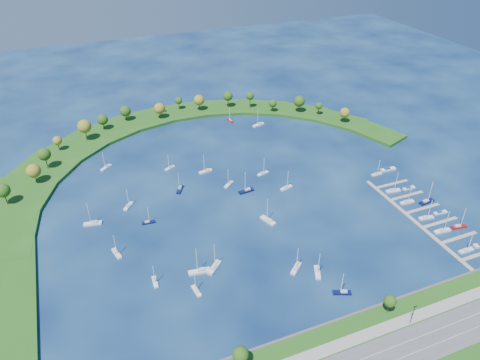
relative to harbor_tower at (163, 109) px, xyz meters
name	(u,v)px	position (x,y,z in m)	size (l,w,h in m)	color
ground	(235,192)	(12.99, -120.94, -4.39)	(700.00, 700.00, 0.00)	#07153F
breakwater	(139,166)	(-33.33, -72.22, -3.40)	(286.74, 247.64, 2.00)	#225316
breakwater_trees	(164,120)	(-6.73, -33.27, 6.33)	(237.41, 95.02, 15.27)	#382314
harbor_tower	(163,109)	(0.00, 0.00, 0.00)	(2.60, 2.60, 4.67)	gray
dock_system	(425,217)	(98.29, -181.94, -4.04)	(24.28, 82.00, 1.60)	gray
moored_boat_0	(342,292)	(27.55, -210.97, -3.49)	(8.24, 5.18, 11.76)	#0A0F3E
moored_boat_1	(199,271)	(-26.17, -175.59, -3.39)	(10.29, 3.97, 14.74)	silver
moored_boat_2	(170,167)	(-15.88, -81.32, -3.53)	(7.17, 4.91, 10.33)	silver
moored_boat_3	(206,171)	(3.77, -93.71, -3.47)	(8.75, 3.69, 12.46)	silver
moored_boat_4	(268,220)	(18.99, -153.26, -3.42)	(5.85, 9.93, 14.10)	silver
moored_boat_5	(93,223)	(-67.54, -120.99, -3.43)	(9.57, 4.25, 13.60)	silver
moored_boat_6	(230,120)	(44.17, -31.00, -3.52)	(3.32, 7.51, 10.68)	#990D0E
moored_boat_7	(196,290)	(-30.98, -186.28, -3.52)	(2.94, 7.46, 10.67)	silver
moored_boat_8	(128,206)	(-47.47, -112.47, -3.50)	(6.61, 7.42, 11.45)	silver
moored_boat_9	(229,184)	(12.06, -112.89, -3.50)	(7.48, 6.48, 11.43)	silver
moored_boat_10	(286,187)	(42.14, -129.06, -3.49)	(8.31, 4.21, 11.77)	silver
moored_boat_11	(117,253)	(-59.57, -148.86, -3.48)	(4.07, 8.55, 12.12)	silver
moored_boat_12	(180,189)	(-16.49, -107.10, -3.47)	(6.16, 8.62, 12.52)	#0A0F3E
moored_boat_13	(214,267)	(-19.08, -175.72, -3.42)	(8.74, 8.46, 13.97)	silver
moored_boat_14	(296,268)	(15.86, -190.36, -3.47)	(7.98, 7.38, 12.50)	silver
moored_boat_15	(148,222)	(-40.22, -130.92, -3.53)	(6.96, 2.61, 10.00)	#0A0F3E
moored_boat_16	(259,124)	(61.22, -45.98, -3.41)	(9.97, 5.33, 14.12)	silver
moored_boat_17	(106,167)	(-53.20, -65.89, -3.48)	(7.93, 6.76, 12.04)	silver
moored_boat_18	(155,281)	(-46.57, -174.14, -3.52)	(2.38, 7.21, 10.45)	silver
moored_boat_19	(317,272)	(23.82, -196.25, -3.46)	(5.76, 8.81, 12.62)	silver
moored_boat_20	(246,190)	(18.98, -123.31, -3.43)	(9.50, 3.52, 13.65)	#0A0F3E
moored_boat_21	(263,173)	(35.98, -109.31, -3.50)	(7.96, 4.22, 11.27)	silver
docked_boat_0	(466,250)	(98.52, -210.54, -3.49)	(8.01, 2.39, 11.71)	silver
docked_boat_2	(442,230)	(98.50, -194.62, -3.45)	(9.05, 3.25, 13.04)	silver
docked_boat_3	(459,226)	(109.01, -195.14, -3.47)	(8.64, 3.52, 12.34)	#990D0E
docked_boat_4	(426,217)	(98.51, -182.79, -3.48)	(8.49, 3.56, 12.10)	silver
docked_boat_5	(440,212)	(108.98, -181.94, -3.81)	(7.89, 2.78, 1.58)	silver
docked_boat_6	(407,202)	(98.51, -167.47, -3.47)	(8.48, 2.65, 12.35)	silver
docked_boat_7	(427,201)	(108.99, -171.27, -3.42)	(9.71, 3.67, 13.93)	#0A0F3E
docked_boat_8	(393,190)	(98.50, -155.28, -3.45)	(9.07, 3.45, 13.01)	silver
docked_boat_9	(409,188)	(108.98, -156.41, -3.80)	(7.88, 2.31, 1.60)	silver
docked_boat_10	(377,174)	(100.93, -136.45, -3.52)	(7.17, 2.29, 10.43)	silver
docked_boat_11	(388,169)	(110.85, -134.65, -3.64)	(10.11, 3.27, 2.04)	silver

